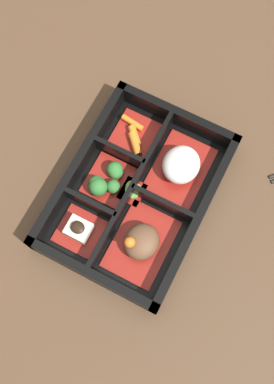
# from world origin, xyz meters

# --- Properties ---
(ground_plane) EXTENTS (3.00, 3.00, 0.00)m
(ground_plane) POSITION_xyz_m (0.00, 0.00, 0.00)
(ground_plane) COLOR #4C3523
(bento_base) EXTENTS (0.32, 0.23, 0.01)m
(bento_base) POSITION_xyz_m (0.00, 0.00, 0.01)
(bento_base) COLOR black
(bento_base) RESTS_ON ground_plane
(bento_rim) EXTENTS (0.32, 0.23, 0.05)m
(bento_rim) POSITION_xyz_m (0.00, -0.00, 0.02)
(bento_rim) COLOR black
(bento_rim) RESTS_ON ground_plane
(bowl_rice) EXTENTS (0.12, 0.09, 0.05)m
(bowl_rice) POSITION_xyz_m (-0.07, 0.05, 0.03)
(bowl_rice) COLOR maroon
(bowl_rice) RESTS_ON bento_base
(bowl_stew) EXTENTS (0.12, 0.09, 0.05)m
(bowl_stew) POSITION_xyz_m (0.07, 0.04, 0.03)
(bowl_stew) COLOR maroon
(bowl_stew) RESTS_ON bento_base
(bowl_carrots) EXTENTS (0.08, 0.07, 0.02)m
(bowl_carrots) POSITION_xyz_m (-0.09, -0.05, 0.02)
(bowl_carrots) COLOR maroon
(bowl_carrots) RESTS_ON bento_base
(bowl_greens) EXTENTS (0.08, 0.07, 0.04)m
(bowl_greens) POSITION_xyz_m (0.01, -0.06, 0.03)
(bowl_greens) COLOR maroon
(bowl_greens) RESTS_ON bento_base
(bowl_tofu) EXTENTS (0.07, 0.07, 0.03)m
(bowl_tofu) POSITION_xyz_m (0.10, -0.05, 0.02)
(bowl_tofu) COLOR maroon
(bowl_tofu) RESTS_ON bento_base
(bowl_pickles) EXTENTS (0.04, 0.04, 0.01)m
(bowl_pickles) POSITION_xyz_m (-0.00, -0.01, 0.02)
(bowl_pickles) COLOR maroon
(bowl_pickles) RESTS_ON bento_base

